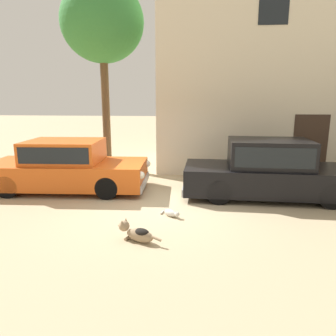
{
  "coord_description": "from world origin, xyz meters",
  "views": [
    {
      "loc": [
        0.92,
        -7.38,
        2.6
      ],
      "look_at": [
        0.24,
        0.2,
        0.9
      ],
      "focal_mm": 33.33,
      "sensor_mm": 36.0,
      "label": 1
    }
  ],
  "objects_px": {
    "stray_cat": "(171,213)",
    "stray_dog_spotted": "(136,233)",
    "acacia_tree_left": "(102,23)",
    "parked_sedan_second": "(269,169)",
    "parked_sedan_nearest": "(66,166)"
  },
  "relations": [
    {
      "from": "parked_sedan_nearest",
      "to": "acacia_tree_left",
      "type": "relative_size",
      "value": 0.71
    },
    {
      "from": "stray_cat",
      "to": "stray_dog_spotted",
      "type": "bearing_deg",
      "value": -74.78
    },
    {
      "from": "parked_sedan_nearest",
      "to": "parked_sedan_second",
      "type": "distance_m",
      "value": 5.65
    },
    {
      "from": "stray_dog_spotted",
      "to": "stray_cat",
      "type": "height_order",
      "value": "stray_dog_spotted"
    },
    {
      "from": "stray_dog_spotted",
      "to": "acacia_tree_left",
      "type": "bearing_deg",
      "value": -46.0
    },
    {
      "from": "acacia_tree_left",
      "to": "stray_cat",
      "type": "bearing_deg",
      "value": -59.95
    },
    {
      "from": "parked_sedan_nearest",
      "to": "stray_cat",
      "type": "height_order",
      "value": "parked_sedan_nearest"
    },
    {
      "from": "stray_dog_spotted",
      "to": "stray_cat",
      "type": "bearing_deg",
      "value": -89.28
    },
    {
      "from": "stray_cat",
      "to": "acacia_tree_left",
      "type": "distance_m",
      "value": 7.58
    },
    {
      "from": "parked_sedan_second",
      "to": "stray_dog_spotted",
      "type": "xyz_separation_m",
      "value": [
        -3.02,
        -2.95,
        -0.6
      ]
    },
    {
      "from": "parked_sedan_second",
      "to": "stray_dog_spotted",
      "type": "height_order",
      "value": "parked_sedan_second"
    },
    {
      "from": "parked_sedan_nearest",
      "to": "stray_cat",
      "type": "distance_m",
      "value": 3.73
    },
    {
      "from": "parked_sedan_second",
      "to": "stray_cat",
      "type": "bearing_deg",
      "value": -143.99
    },
    {
      "from": "parked_sedan_second",
      "to": "stray_dog_spotted",
      "type": "distance_m",
      "value": 4.26
    },
    {
      "from": "stray_cat",
      "to": "acacia_tree_left",
      "type": "height_order",
      "value": "acacia_tree_left"
    }
  ]
}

